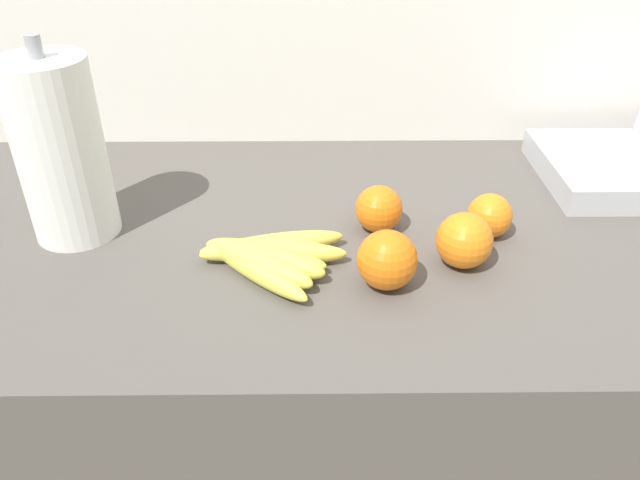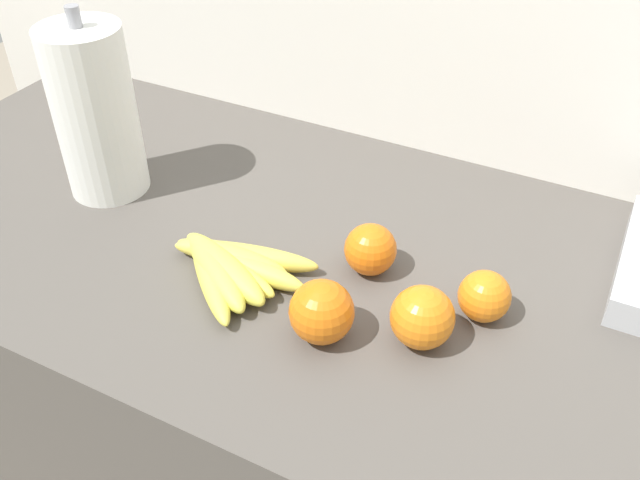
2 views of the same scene
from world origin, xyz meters
The scene contains 8 objects.
counter centered at (0.00, 0.00, 0.43)m, with size 1.84×0.67×0.85m, color #514C47.
wall_back centered at (0.00, 0.37, 0.65)m, with size 2.24×0.06×1.30m, color silver.
banana_bunch centered at (-0.23, -0.10, 0.87)m, with size 0.21×0.18×0.04m.
orange_far_right centered at (-0.07, 0.00, 0.89)m, with size 0.07×0.07×0.07m, color orange.
orange_back_right centered at (0.04, -0.09, 0.89)m, with size 0.08×0.08×0.08m, color orange.
orange_right centered at (-0.07, -0.14, 0.90)m, with size 0.08×0.08×0.08m, color orange.
orange_back_left centered at (0.10, -0.02, 0.89)m, with size 0.07×0.07×0.07m, color orange.
paper_towel_roll centered at (-0.52, 0.00, 0.99)m, with size 0.12×0.12×0.29m.
Camera 2 is at (0.20, -0.67, 1.48)m, focal length 38.55 mm.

